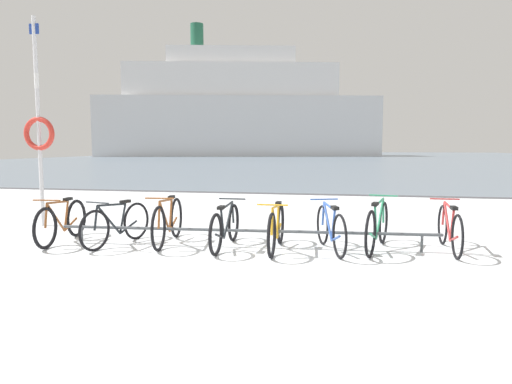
{
  "coord_description": "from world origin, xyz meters",
  "views": [
    {
      "loc": [
        1.58,
        -5.28,
        1.63
      ],
      "look_at": [
        -0.15,
        3.7,
        0.7
      ],
      "focal_mm": 31.56,
      "sensor_mm": 36.0,
      "label": 1
    }
  ],
  "objects_px": {
    "bicycle_4": "(276,228)",
    "bicycle_5": "(330,229)",
    "bicycle_2": "(168,222)",
    "bicycle_7": "(449,229)",
    "bicycle_6": "(377,226)",
    "bicycle_1": "(117,224)",
    "rescue_post": "(39,127)",
    "bicycle_0": "(62,222)",
    "bicycle_3": "(225,227)",
    "ferry_ship": "(236,113)"
  },
  "relations": [
    {
      "from": "bicycle_0",
      "to": "bicycle_7",
      "type": "bearing_deg",
      "value": 5.08
    },
    {
      "from": "bicycle_0",
      "to": "bicycle_1",
      "type": "bearing_deg",
      "value": -0.33
    },
    {
      "from": "bicycle_3",
      "to": "bicycle_5",
      "type": "distance_m",
      "value": 1.67
    },
    {
      "from": "bicycle_2",
      "to": "ferry_ship",
      "type": "relative_size",
      "value": 0.04
    },
    {
      "from": "bicycle_1",
      "to": "bicycle_2",
      "type": "height_order",
      "value": "bicycle_2"
    },
    {
      "from": "bicycle_6",
      "to": "bicycle_1",
      "type": "bearing_deg",
      "value": -174.11
    },
    {
      "from": "bicycle_0",
      "to": "bicycle_4",
      "type": "relative_size",
      "value": 1.01
    },
    {
      "from": "bicycle_1",
      "to": "bicycle_3",
      "type": "height_order",
      "value": "bicycle_1"
    },
    {
      "from": "bicycle_1",
      "to": "bicycle_5",
      "type": "xyz_separation_m",
      "value": [
        3.49,
        0.23,
        0.01
      ]
    },
    {
      "from": "bicycle_6",
      "to": "ferry_ship",
      "type": "bearing_deg",
      "value": 105.2
    },
    {
      "from": "rescue_post",
      "to": "bicycle_2",
      "type": "bearing_deg",
      "value": -19.78
    },
    {
      "from": "bicycle_6",
      "to": "rescue_post",
      "type": "height_order",
      "value": "rescue_post"
    },
    {
      "from": "rescue_post",
      "to": "bicycle_3",
      "type": "bearing_deg",
      "value": -16.71
    },
    {
      "from": "bicycle_3",
      "to": "bicycle_5",
      "type": "relative_size",
      "value": 1.11
    },
    {
      "from": "bicycle_2",
      "to": "ferry_ship",
      "type": "distance_m",
      "value": 69.46
    },
    {
      "from": "bicycle_4",
      "to": "bicycle_5",
      "type": "relative_size",
      "value": 1.08
    },
    {
      "from": "bicycle_1",
      "to": "bicycle_3",
      "type": "xyz_separation_m",
      "value": [
        1.83,
        0.13,
        -0.01
      ]
    },
    {
      "from": "bicycle_0",
      "to": "bicycle_2",
      "type": "height_order",
      "value": "bicycle_2"
    },
    {
      "from": "bicycle_4",
      "to": "rescue_post",
      "type": "bearing_deg",
      "value": 165.69
    },
    {
      "from": "bicycle_5",
      "to": "bicycle_1",
      "type": "bearing_deg",
      "value": -176.23
    },
    {
      "from": "bicycle_0",
      "to": "bicycle_3",
      "type": "distance_m",
      "value": 2.84
    },
    {
      "from": "bicycle_2",
      "to": "bicycle_5",
      "type": "distance_m",
      "value": 2.69
    },
    {
      "from": "bicycle_3",
      "to": "bicycle_4",
      "type": "distance_m",
      "value": 0.83
    },
    {
      "from": "bicycle_6",
      "to": "bicycle_5",
      "type": "bearing_deg",
      "value": -164.18
    },
    {
      "from": "bicycle_2",
      "to": "bicycle_6",
      "type": "height_order",
      "value": "bicycle_2"
    },
    {
      "from": "bicycle_4",
      "to": "bicycle_5",
      "type": "height_order",
      "value": "bicycle_4"
    },
    {
      "from": "bicycle_0",
      "to": "rescue_post",
      "type": "height_order",
      "value": "rescue_post"
    },
    {
      "from": "bicycle_0",
      "to": "bicycle_5",
      "type": "distance_m",
      "value": 4.51
    },
    {
      "from": "bicycle_5",
      "to": "bicycle_7",
      "type": "bearing_deg",
      "value": 10.52
    },
    {
      "from": "bicycle_4",
      "to": "bicycle_6",
      "type": "distance_m",
      "value": 1.59
    },
    {
      "from": "bicycle_6",
      "to": "bicycle_7",
      "type": "distance_m",
      "value": 1.1
    },
    {
      "from": "bicycle_3",
      "to": "rescue_post",
      "type": "bearing_deg",
      "value": 163.29
    },
    {
      "from": "bicycle_4",
      "to": "ferry_ship",
      "type": "bearing_deg",
      "value": 103.89
    },
    {
      "from": "bicycle_1",
      "to": "bicycle_3",
      "type": "bearing_deg",
      "value": 4.06
    },
    {
      "from": "bicycle_2",
      "to": "bicycle_7",
      "type": "height_order",
      "value": "bicycle_2"
    },
    {
      "from": "bicycle_5",
      "to": "rescue_post",
      "type": "xyz_separation_m",
      "value": [
        -5.88,
        1.17,
        1.67
      ]
    },
    {
      "from": "bicycle_7",
      "to": "ferry_ship",
      "type": "height_order",
      "value": "ferry_ship"
    },
    {
      "from": "bicycle_3",
      "to": "bicycle_4",
      "type": "bearing_deg",
      "value": -1.54
    },
    {
      "from": "bicycle_5",
      "to": "ferry_ship",
      "type": "distance_m",
      "value": 70.1
    },
    {
      "from": "bicycle_1",
      "to": "ferry_ship",
      "type": "distance_m",
      "value": 69.53
    },
    {
      "from": "ferry_ship",
      "to": "bicycle_5",
      "type": "bearing_deg",
      "value": -75.42
    },
    {
      "from": "bicycle_0",
      "to": "bicycle_6",
      "type": "height_order",
      "value": "bicycle_6"
    },
    {
      "from": "bicycle_2",
      "to": "bicycle_3",
      "type": "xyz_separation_m",
      "value": [
        1.02,
        -0.12,
        -0.03
      ]
    },
    {
      "from": "bicycle_2",
      "to": "bicycle_5",
      "type": "xyz_separation_m",
      "value": [
        2.69,
        -0.02,
        -0.02
      ]
    },
    {
      "from": "bicycle_3",
      "to": "rescue_post",
      "type": "distance_m",
      "value": 4.71
    },
    {
      "from": "bicycle_0",
      "to": "bicycle_2",
      "type": "bearing_deg",
      "value": 7.53
    },
    {
      "from": "bicycle_1",
      "to": "bicycle_6",
      "type": "xyz_separation_m",
      "value": [
        4.22,
        0.44,
        0.03
      ]
    },
    {
      "from": "bicycle_6",
      "to": "rescue_post",
      "type": "bearing_deg",
      "value": 171.73
    },
    {
      "from": "bicycle_0",
      "to": "rescue_post",
      "type": "xyz_separation_m",
      "value": [
        -1.38,
        1.39,
        1.67
      ]
    },
    {
      "from": "bicycle_4",
      "to": "bicycle_5",
      "type": "bearing_deg",
      "value": 8.36
    }
  ]
}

